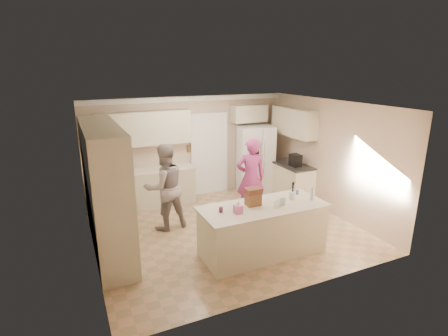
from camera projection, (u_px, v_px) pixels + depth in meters
name	position (u px, v px, depth m)	size (l,w,h in m)	color
floor	(227.00, 230.00, 7.32)	(5.20, 4.60, 0.02)	tan
ceiling	(227.00, 104.00, 6.59)	(5.20, 4.60, 0.02)	white
wall_back	(189.00, 147.00, 8.97)	(5.20, 0.02, 2.60)	#CCB096
wall_front	(296.00, 213.00, 4.94)	(5.20, 0.02, 2.60)	#CCB096
wall_left	(87.00, 189.00, 5.91)	(0.02, 4.60, 2.60)	#CCB096
wall_right	(330.00, 157.00, 8.00)	(0.02, 4.60, 2.60)	#CCB096
crown_back	(188.00, 99.00, 8.58)	(5.20, 0.08, 0.12)	white
pantry_bank	(106.00, 190.00, 6.24)	(0.60, 2.60, 2.35)	beige
back_base_cab	(149.00, 189.00, 8.48)	(2.20, 0.60, 0.88)	beige
back_countertop	(148.00, 171.00, 8.34)	(2.24, 0.63, 0.04)	beige
back_upper_cab	(144.00, 128.00, 8.18)	(2.20, 0.35, 0.80)	beige
doorway_opening	(209.00, 155.00, 9.23)	(0.90, 0.06, 2.10)	black
doorway_casing	(210.00, 155.00, 9.20)	(1.02, 0.03, 2.22)	white
wall_frame_upper	(190.00, 138.00, 8.87)	(0.15, 0.02, 0.20)	brown
wall_frame_lower	(190.00, 148.00, 8.95)	(0.15, 0.02, 0.20)	brown
refrigerator	(255.00, 159.00, 9.36)	(0.90, 0.70, 1.80)	white
fridge_seam	(262.00, 163.00, 9.05)	(0.01, 0.02, 1.78)	gray
fridge_dispenser	(255.00, 154.00, 8.88)	(0.22, 0.03, 0.35)	black
fridge_handle_l	(261.00, 157.00, 8.97)	(0.02, 0.02, 0.85)	silver
fridge_handle_r	(264.00, 157.00, 9.01)	(0.02, 0.02, 0.85)	silver
over_fridge_cab	(249.00, 113.00, 9.25)	(0.95, 0.35, 0.45)	beige
right_base_cab	(291.00, 182.00, 8.99)	(0.60, 1.20, 0.88)	beige
right_countertop	(292.00, 165.00, 8.86)	(0.63, 1.24, 0.04)	#2D2B28
right_upper_cab	(294.00, 122.00, 8.79)	(0.35, 1.50, 0.70)	beige
coffee_maker	(295.00, 160.00, 8.62)	(0.22, 0.28, 0.30)	black
island_base	(262.00, 231.00, 6.32)	(2.20, 0.90, 0.88)	beige
island_top	(263.00, 207.00, 6.19)	(2.28, 0.96, 0.05)	beige
utensil_crock	(292.00, 195.00, 6.46)	(0.13, 0.13, 0.15)	white
tissue_box	(238.00, 209.00, 5.85)	(0.13, 0.13, 0.14)	#D465A8
tissue_plume	(238.00, 203.00, 5.82)	(0.08, 0.08, 0.08)	white
dollhouse_body	(253.00, 199.00, 6.18)	(0.26, 0.18, 0.22)	brown
dollhouse_roof	(253.00, 191.00, 6.13)	(0.28, 0.20, 0.10)	#592D1E
jam_jar	(221.00, 210.00, 5.89)	(0.07, 0.07, 0.09)	#59263F
greeting_card_a	(277.00, 204.00, 6.04)	(0.12, 0.01, 0.16)	white
greeting_card_b	(282.00, 202.00, 6.15)	(0.12, 0.01, 0.16)	silver
water_bottle	(312.00, 194.00, 6.40)	(0.07, 0.07, 0.24)	silver
shaker_salt	(294.00, 193.00, 6.69)	(0.05, 0.05, 0.09)	#434FA7
shaker_pepper	(297.00, 192.00, 6.72)	(0.05, 0.05, 0.09)	#434FA7
teen_boy	(165.00, 187.00, 7.18)	(0.88, 0.69, 1.82)	gray
teen_girl	(251.00, 178.00, 7.79)	(0.66, 0.43, 1.81)	#9E316A
fridge_magnets	(262.00, 163.00, 9.04)	(0.76, 0.02, 1.44)	tan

